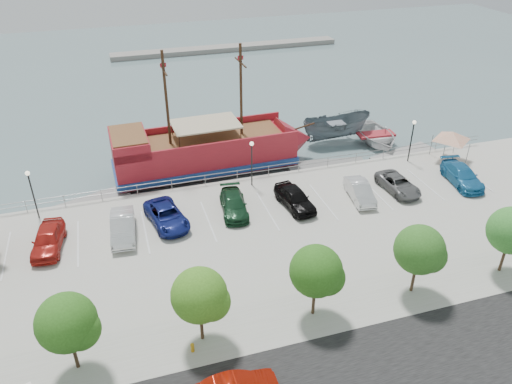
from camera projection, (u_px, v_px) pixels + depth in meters
name	position (u px, v px, depth m)	size (l,w,h in m)	color
ground	(275.00, 234.00, 40.10)	(160.00, 160.00, 0.00)	slate
sidewalk	(327.00, 310.00, 31.36)	(100.00, 4.00, 0.05)	#9F9C8E
seawall_railing	(248.00, 173.00, 45.72)	(50.00, 0.06, 1.00)	gray
far_shore	(227.00, 48.00, 87.59)	(40.00, 3.00, 0.80)	gray
pirate_ship	(219.00, 150.00, 48.57)	(20.34, 6.23, 12.76)	maroon
patrol_boat	(336.00, 129.00, 54.43)	(2.88, 7.65, 2.96)	#556066
speedboat	(376.00, 137.00, 54.42)	(5.21, 7.29, 1.51)	silver
dock_west	(91.00, 202.00, 43.99)	(6.74, 1.93, 0.39)	gray
dock_mid	(327.00, 166.00, 49.73)	(7.82, 2.23, 0.45)	slate
dock_east	(403.00, 155.00, 51.91)	(7.45, 2.13, 0.43)	gray
canopy_tent	(453.00, 132.00, 47.85)	(4.64, 4.64, 3.38)	slate
fire_hydrant	(192.00, 347.00, 28.31)	(0.23, 0.23, 0.66)	#C69116
lamp_post_left	(31.00, 186.00, 38.85)	(0.36, 0.36, 4.28)	black
lamp_post_mid	(252.00, 156.00, 43.42)	(0.36, 0.36, 4.28)	black
lamp_post_right	(412.00, 134.00, 47.48)	(0.36, 0.36, 4.28)	black
tree_b	(70.00, 324.00, 25.86)	(3.30, 3.20, 5.00)	#473321
tree_c	(202.00, 297.00, 27.63)	(3.30, 3.20, 5.00)	#473321
tree_d	(319.00, 273.00, 29.41)	(3.30, 3.20, 5.00)	#473321
tree_e	(422.00, 251.00, 31.19)	(3.30, 3.20, 5.00)	#473321
parked_car_a	(48.00, 239.00, 36.46)	(1.95, 4.86, 1.65)	#AF1F18
parked_car_b	(123.00, 227.00, 37.83)	(1.73, 4.96, 1.64)	silver
parked_car_c	(167.00, 216.00, 39.28)	(2.44, 5.29, 1.47)	navy
parked_car_d	(234.00, 204.00, 40.75)	(2.02, 4.96, 1.44)	#143920
parked_car_e	(295.00, 198.00, 41.40)	(1.97, 4.90, 1.67)	black
parked_car_f	(360.00, 191.00, 42.51)	(1.58, 4.52, 1.49)	silver
parked_car_g	(398.00, 184.00, 43.72)	(2.21, 4.79, 1.33)	#606060
parked_car_h	(462.00, 176.00, 44.83)	(2.18, 5.37, 1.56)	#1F6EA5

